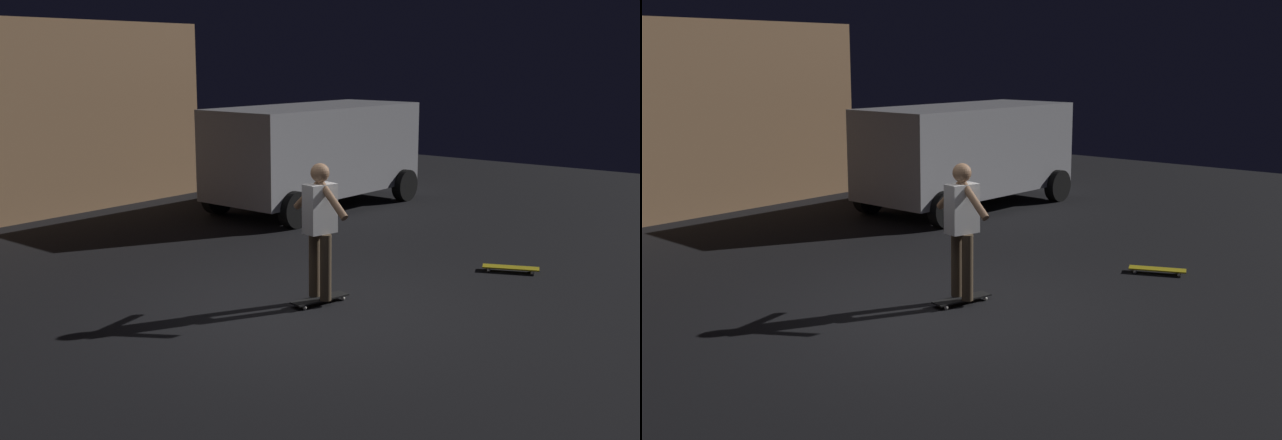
% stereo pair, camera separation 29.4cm
% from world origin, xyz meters
% --- Properties ---
extents(ground_plane, '(28.00, 28.00, 0.00)m').
position_xyz_m(ground_plane, '(0.00, 0.00, 0.00)').
color(ground_plane, black).
extents(parked_van, '(4.66, 2.32, 2.03)m').
position_xyz_m(parked_van, '(5.25, 3.92, 1.16)').
color(parked_van, '#B2B2B7').
rests_on(parked_van, ground_plane).
extents(skateboard_ridden, '(0.81, 0.38, 0.07)m').
position_xyz_m(skateboard_ridden, '(0.33, -0.04, 0.06)').
color(skateboard_ridden, black).
rests_on(skateboard_ridden, ground_plane).
extents(skateboard_spare, '(0.49, 0.80, 0.07)m').
position_xyz_m(skateboard_spare, '(3.13, -1.28, 0.06)').
color(skateboard_spare, gold).
rests_on(skateboard_spare, ground_plane).
extents(skater, '(0.42, 0.98, 1.67)m').
position_xyz_m(skater, '(0.33, -0.04, 1.04)').
color(skater, brown).
rests_on(skater, skateboard_ridden).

